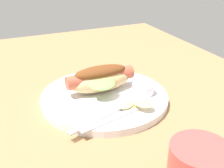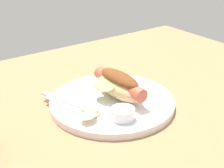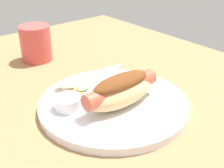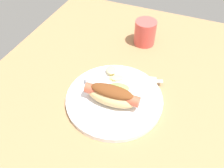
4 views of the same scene
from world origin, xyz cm
name	(u,v)px [view 1 (image 1 of 4)]	position (x,y,z in cm)	size (l,w,h in cm)	color
ground_plane	(106,101)	(0.00, 0.00, -0.90)	(120.00, 90.00, 1.80)	#9E754C
plate	(104,97)	(0.78, -0.78, 0.80)	(29.61, 29.61, 1.60)	white
hot_dog	(101,78)	(-1.29, -0.85, 4.82)	(9.24, 16.55, 6.23)	#DBB77A
sauce_ramekin	(143,89)	(4.01, 7.72, 2.80)	(5.11, 5.11, 2.40)	white
fork	(101,117)	(10.03, -5.29, 1.80)	(6.49, 15.05, 0.40)	silver
knife	(112,119)	(11.28, -3.48, 1.78)	(14.77, 1.40, 0.36)	silver
chips_pile	(135,105)	(9.13, 2.75, 2.42)	(7.10, 8.08, 1.68)	#DCC779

